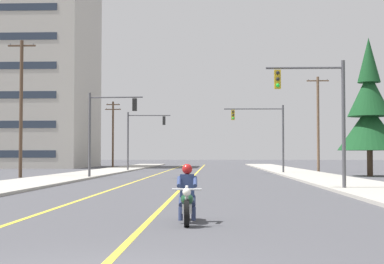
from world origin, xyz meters
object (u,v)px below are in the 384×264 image
(traffic_signal_near_right, at_px, (322,106))
(traffic_signal_near_left, at_px, (105,122))
(utility_pole_left_far, at_px, (113,132))
(traffic_signal_mid_left, at_px, (140,132))
(motorcycle_with_rider, at_px, (187,199))
(utility_pole_left_near, at_px, (21,106))
(traffic_signal_mid_right, at_px, (266,128))
(utility_pole_right_far, at_px, (318,122))
(conifer_tree_right_verge_far, at_px, (369,112))

(traffic_signal_near_right, relative_size, traffic_signal_near_left, 1.00)
(utility_pole_left_far, bearing_deg, traffic_signal_near_left, -81.08)
(traffic_signal_mid_left, height_order, utility_pole_left_far, utility_pole_left_far)
(motorcycle_with_rider, bearing_deg, utility_pole_left_near, 115.59)
(traffic_signal_mid_right, xyz_separation_m, utility_pole_right_far, (5.57, 5.01, 0.78))
(traffic_signal_near_right, distance_m, utility_pole_left_near, 24.92)
(traffic_signal_near_left, height_order, conifer_tree_right_verge_far, conifer_tree_right_verge_far)
(traffic_signal_mid_right, distance_m, conifer_tree_right_verge_far, 9.73)
(traffic_signal_mid_left, bearing_deg, conifer_tree_right_verge_far, -35.02)
(traffic_signal_near_left, bearing_deg, traffic_signal_near_right, -46.91)
(traffic_signal_mid_right, bearing_deg, utility_pole_left_near, -153.25)
(motorcycle_with_rider, height_order, conifer_tree_right_verge_far, conifer_tree_right_verge_far)
(motorcycle_with_rider, bearing_deg, utility_pole_left_far, 101.45)
(traffic_signal_near_left, relative_size, conifer_tree_right_verge_far, 0.56)
(motorcycle_with_rider, xyz_separation_m, utility_pole_right_far, (10.88, 43.50, 4.33))
(utility_pole_right_far, relative_size, utility_pole_left_far, 1.06)
(traffic_signal_mid_right, relative_size, conifer_tree_right_verge_far, 0.56)
(traffic_signal_near_right, bearing_deg, traffic_signal_near_left, 133.09)
(conifer_tree_right_verge_far, bearing_deg, traffic_signal_near_right, -110.76)
(motorcycle_with_rider, distance_m, traffic_signal_near_left, 28.60)
(traffic_signal_mid_left, distance_m, utility_pole_right_far, 18.31)
(traffic_signal_mid_right, relative_size, traffic_signal_mid_left, 1.00)
(utility_pole_left_far, distance_m, conifer_tree_right_verge_far, 40.88)
(motorcycle_with_rider, height_order, traffic_signal_mid_left, traffic_signal_mid_left)
(traffic_signal_near_right, xyz_separation_m, conifer_tree_right_verge_far, (7.25, 19.14, 1.06))
(motorcycle_with_rider, bearing_deg, traffic_signal_mid_right, 82.14)
(traffic_signal_near_left, xyz_separation_m, conifer_tree_right_verge_far, (20.28, 5.21, 1.05))
(traffic_signal_mid_left, bearing_deg, utility_pole_right_far, -10.37)
(utility_pole_right_far, bearing_deg, traffic_signal_mid_left, 169.63)
(motorcycle_with_rider, relative_size, utility_pole_left_near, 0.21)
(traffic_signal_near_left, relative_size, utility_pole_left_near, 0.60)
(motorcycle_with_rider, bearing_deg, traffic_signal_mid_left, 98.64)
(traffic_signal_mid_left, relative_size, utility_pole_right_far, 0.66)
(traffic_signal_near_right, height_order, utility_pole_right_far, utility_pole_right_far)
(traffic_signal_near_right, distance_m, traffic_signal_mid_left, 35.68)
(traffic_signal_near_left, distance_m, traffic_signal_mid_left, 19.34)
(traffic_signal_mid_right, height_order, utility_pole_left_near, utility_pole_left_near)
(utility_pole_right_far, xyz_separation_m, conifer_tree_right_verge_far, (2.16, -10.83, 0.17))
(motorcycle_with_rider, height_order, traffic_signal_near_right, traffic_signal_near_right)
(traffic_signal_near_right, relative_size, traffic_signal_mid_left, 1.00)
(traffic_signal_mid_right, bearing_deg, utility_pole_right_far, 41.95)
(traffic_signal_mid_right, bearing_deg, traffic_signal_near_left, -138.68)
(motorcycle_with_rider, xyz_separation_m, traffic_signal_near_left, (-7.24, 27.45, 3.45))
(traffic_signal_near_left, xyz_separation_m, utility_pole_left_near, (-6.58, 1.39, 1.33))
(traffic_signal_mid_left, xyz_separation_m, utility_pole_left_far, (-5.89, 17.38, 0.71))
(utility_pole_left_far, xyz_separation_m, conifer_tree_right_verge_far, (26.05, -31.50, 0.30))
(traffic_signal_near_right, relative_size, utility_pole_right_far, 0.66)
(traffic_signal_mid_left, distance_m, utility_pole_left_near, 19.20)
(conifer_tree_right_verge_far, bearing_deg, motorcycle_with_rider, -111.77)
(traffic_signal_mid_right, distance_m, utility_pole_left_near, 21.46)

